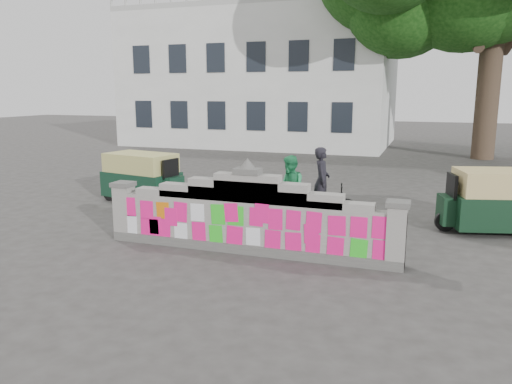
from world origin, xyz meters
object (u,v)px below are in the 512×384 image
pedestrian (290,189)px  rickshaw_right (500,200)px  cyclist_bike (321,203)px  rickshaw_left (143,176)px  cyclist_rider (321,190)px

pedestrian → rickshaw_right: (5.02, 0.71, -0.09)m
cyclist_bike → rickshaw_left: size_ratio=0.70×
cyclist_bike → rickshaw_left: rickshaw_left is taller
cyclist_bike → rickshaw_right: (4.24, 0.47, 0.28)m
cyclist_rider → rickshaw_left: cyclist_rider is taller
pedestrian → rickshaw_right: bearing=68.5°
cyclist_rider → pedestrian: (-0.78, -0.24, 0.02)m
rickshaw_right → pedestrian: bearing=-6.5°
rickshaw_left → rickshaw_right: size_ratio=0.98×
cyclist_rider → rickshaw_left: (-5.75, 0.70, -0.09)m
rickshaw_right → cyclist_rider: bearing=-8.3°
cyclist_bike → pedestrian: 0.89m
pedestrian → cyclist_bike: bearing=77.6°
rickshaw_left → pedestrian: bearing=0.6°
rickshaw_left → rickshaw_right: 10.00m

